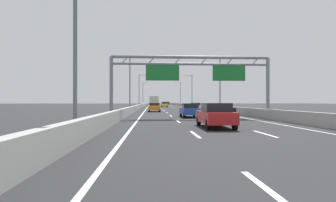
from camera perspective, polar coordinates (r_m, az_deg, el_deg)
ground_plane at (r=101.55m, az=-1.05°, el=-1.03°), size 260.00×260.00×0.00m
lane_dash_left_0 at (r=5.67m, az=20.39°, el=-17.18°), size 0.16×3.00×0.01m
lane_dash_left_1 at (r=14.23m, az=5.56°, el=-6.81°), size 0.16×3.00×0.01m
lane_dash_left_2 at (r=23.12m, az=2.11°, el=-4.22°), size 0.16×3.00×0.01m
lane_dash_left_3 at (r=32.08m, az=0.60°, el=-3.07°), size 0.16×3.00×0.01m
lane_dash_left_4 at (r=41.05m, az=-0.26°, el=-2.42°), size 0.16×3.00×0.01m
lane_dash_left_5 at (r=50.04m, az=-0.80°, el=-2.00°), size 0.16×3.00×0.01m
lane_dash_left_6 at (r=59.02m, az=-1.18°, el=-1.71°), size 0.16×3.00×0.01m
lane_dash_left_7 at (r=68.02m, az=-1.46°, el=-1.49°), size 0.16×3.00×0.01m
lane_dash_left_8 at (r=77.01m, az=-1.68°, el=-1.33°), size 0.16×3.00×0.01m
lane_dash_left_9 at (r=86.00m, az=-1.85°, el=-1.20°), size 0.16×3.00×0.01m
lane_dash_left_10 at (r=95.00m, az=-1.98°, el=-1.09°), size 0.16×3.00×0.01m
lane_dash_left_11 at (r=104.00m, az=-2.10°, el=-1.01°), size 0.16×3.00×0.01m
lane_dash_left_12 at (r=112.99m, az=-2.19°, el=-0.93°), size 0.16×3.00×0.01m
lane_dash_left_13 at (r=121.99m, az=-2.27°, el=-0.87°), size 0.16×3.00×0.01m
lane_dash_left_14 at (r=130.99m, az=-2.34°, el=-0.82°), size 0.16×3.00×0.01m
lane_dash_left_15 at (r=139.99m, az=-2.41°, el=-0.77°), size 0.16×3.00×0.01m
lane_dash_left_16 at (r=148.99m, az=-2.46°, el=-0.73°), size 0.16×3.00×0.01m
lane_dash_left_17 at (r=157.98m, az=-2.51°, el=-0.69°), size 0.16×3.00×0.01m
lane_dash_right_1 at (r=15.20m, az=19.18°, el=-6.38°), size 0.16×3.00×0.01m
lane_dash_right_2 at (r=23.73m, az=10.82°, el=-4.11°), size 0.16×3.00×0.01m
lane_dash_right_3 at (r=32.52m, az=6.95°, el=-3.03°), size 0.16×3.00×0.01m
lane_dash_right_4 at (r=41.40m, az=4.73°, el=-2.40°), size 0.16×3.00×0.01m
lane_dash_right_5 at (r=50.32m, az=3.30°, el=-1.99°), size 0.16×3.00×0.01m
lane_dash_right_6 at (r=59.27m, az=2.30°, el=-1.70°), size 0.16×3.00×0.01m
lane_dash_right_7 at (r=68.23m, az=1.56°, el=-1.49°), size 0.16×3.00×0.01m
lane_dash_right_8 at (r=77.20m, az=0.99°, el=-1.33°), size 0.16×3.00×0.01m
lane_dash_right_9 at (r=86.17m, az=0.55°, el=-1.20°), size 0.16×3.00×0.01m
lane_dash_right_10 at (r=95.15m, az=0.18°, el=-1.09°), size 0.16×3.00×0.01m
lane_dash_right_11 at (r=104.13m, az=-0.12°, el=-1.01°), size 0.16×3.00×0.01m
lane_dash_right_12 at (r=113.12m, az=-0.37°, el=-0.93°), size 0.16×3.00×0.01m
lane_dash_right_13 at (r=122.11m, az=-0.59°, el=-0.87°), size 0.16×3.00×0.01m
lane_dash_right_14 at (r=131.10m, az=-0.77°, el=-0.82°), size 0.16×3.00×0.01m
lane_dash_right_15 at (r=140.09m, az=-0.93°, el=-0.77°), size 0.16×3.00×0.01m
lane_dash_right_16 at (r=149.08m, az=-1.08°, el=-0.73°), size 0.16×3.00×0.01m
lane_dash_right_17 at (r=158.08m, az=-1.20°, el=-0.69°), size 0.16×3.00×0.01m
edge_line_left at (r=89.49m, az=-4.11°, el=-1.16°), size 0.16×176.00×0.01m
edge_line_right at (r=89.95m, az=2.59°, el=-1.15°), size 0.16×176.00×0.01m
barrier_left at (r=111.51m, az=-4.80°, el=-0.70°), size 0.45×220.00×0.95m
barrier_right at (r=112.00m, az=2.28°, el=-0.70°), size 0.45×220.00×0.95m
sign_gantry at (r=28.78m, az=4.93°, el=6.19°), size 16.50×0.36×6.36m
streetlamp_left_near at (r=14.65m, az=-17.55°, el=14.64°), size 2.58×0.28×9.50m
streetlamp_left_mid at (r=47.52m, az=-7.52°, el=4.41°), size 2.58×0.28×9.50m
streetlamp_right_mid at (r=48.75m, az=10.32°, el=4.29°), size 2.58×0.28×9.50m
streetlamp_left_far at (r=80.91m, az=-5.77°, el=2.55°), size 2.58×0.28×9.50m
streetlamp_right_far at (r=81.64m, az=4.77°, el=2.53°), size 2.58×0.28×9.50m
streetlamp_left_distant at (r=114.37m, az=-5.05°, el=1.78°), size 2.58×0.28×9.50m
streetlamp_right_distant at (r=114.88m, az=2.42°, el=1.77°), size 2.58×0.28×9.50m
green_car at (r=137.50m, az=-0.09°, el=-0.47°), size 1.83×4.56×1.51m
red_car at (r=18.04m, az=9.66°, el=-2.88°), size 1.79×4.39×1.57m
black_car at (r=30.68m, az=11.11°, el=-1.78°), size 1.73×4.13×1.48m
orange_car at (r=45.68m, az=-2.80°, el=-1.24°), size 1.89×4.67×1.43m
yellow_car at (r=82.92m, az=-0.72°, el=-0.70°), size 1.84×4.58×1.55m
white_car at (r=50.56m, az=5.56°, el=-1.16°), size 1.74×4.70×1.44m
blue_car at (r=29.48m, az=4.44°, el=-1.89°), size 1.71×4.34×1.47m
box_truck at (r=73.36m, az=-2.90°, el=-0.12°), size 2.33×7.72×2.99m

